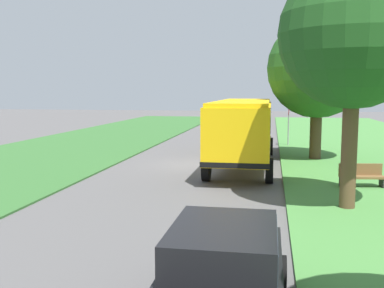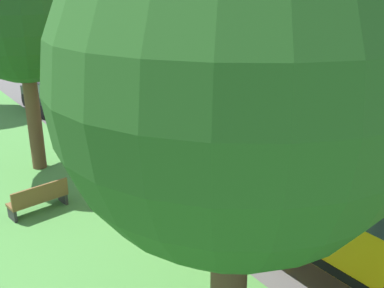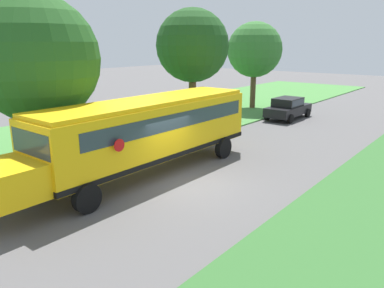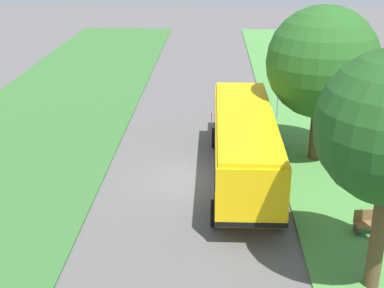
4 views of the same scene
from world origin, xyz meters
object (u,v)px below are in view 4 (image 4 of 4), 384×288
at_px(school_bus, 244,140).
at_px(oak_tree_beside_bus, 325,63).
at_px(stop_sign, 278,92).
at_px(park_bench, 376,222).

distance_m(school_bus, oak_tree_beside_bus, 5.29).
height_order(school_bus, oak_tree_beside_bus, oak_tree_beside_bus).
relative_size(stop_sign, park_bench, 1.66).
bearing_deg(park_bench, stop_sign, -80.02).
height_order(school_bus, stop_sign, school_bus).
distance_m(stop_sign, park_bench, 12.90).
bearing_deg(oak_tree_beside_bus, school_bus, 34.50).
relative_size(school_bus, park_bench, 7.51).
bearing_deg(school_bus, park_bench, 136.64).
xyz_separation_m(school_bus, park_bench, (-4.62, 4.37, -1.45)).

